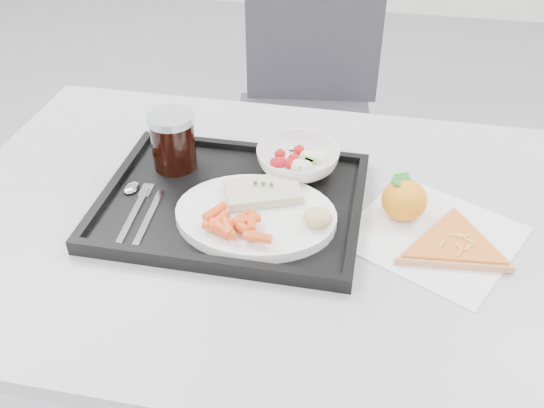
{
  "coord_description": "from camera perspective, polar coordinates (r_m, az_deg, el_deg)",
  "views": [
    {
      "loc": [
        0.14,
        -0.5,
        1.4
      ],
      "look_at": [
        -0.02,
        0.31,
        0.77
      ],
      "focal_mm": 40.0,
      "sensor_mm": 36.0,
      "label": 1
    }
  ],
  "objects": [
    {
      "name": "table",
      "position": [
        1.08,
        0.96,
        -4.06
      ],
      "size": [
        1.2,
        0.8,
        0.75
      ],
      "color": "#B6B5B8",
      "rests_on": "ground"
    },
    {
      "name": "salad_bowl",
      "position": [
        1.12,
        2.44,
        4.15
      ],
      "size": [
        0.15,
        0.15,
        0.05
      ],
      "color": "white",
      "rests_on": "tray"
    },
    {
      "name": "tangerine",
      "position": [
        1.05,
        12.34,
        0.39
      ],
      "size": [
        0.08,
        0.08,
        0.07
      ],
      "color": "orange",
      "rests_on": "napkin"
    },
    {
      "name": "salad_contents",
      "position": [
        1.1,
        2.6,
        4.08
      ],
      "size": [
        0.1,
        0.08,
        0.02
      ],
      "color": "#A81416",
      "rests_on": "salad_bowl"
    },
    {
      "name": "pizza_slice",
      "position": [
        1.01,
        16.75,
        -3.73
      ],
      "size": [
        0.3,
        0.3,
        0.02
      ],
      "color": "tan",
      "rests_on": "napkin"
    },
    {
      "name": "napkin",
      "position": [
        1.04,
        14.91,
        -2.87
      ],
      "size": [
        0.33,
        0.33,
        0.0
      ],
      "color": "white",
      "rests_on": "table"
    },
    {
      "name": "cutlery",
      "position": [
        1.07,
        -12.46,
        0.02
      ],
      "size": [
        0.08,
        0.17,
        0.01
      ],
      "color": "silver",
      "rests_on": "tray"
    },
    {
      "name": "carrot_pile",
      "position": [
        0.95,
        -3.72,
        -1.98
      ],
      "size": [
        0.12,
        0.08,
        0.02
      ],
      "color": "#EB4D19",
      "rests_on": "dinner_plate"
    },
    {
      "name": "dinner_plate",
      "position": [
        1.01,
        -1.54,
        -1.11
      ],
      "size": [
        0.27,
        0.27,
        0.02
      ],
      "color": "white",
      "rests_on": "tray"
    },
    {
      "name": "bread_roll",
      "position": [
        0.97,
        4.36,
        -1.28
      ],
      "size": [
        0.05,
        0.05,
        0.03
      ],
      "color": "tan",
      "rests_on": "dinner_plate"
    },
    {
      "name": "cola_glass",
      "position": [
        1.13,
        -9.29,
        5.97
      ],
      "size": [
        0.08,
        0.08,
        0.11
      ],
      "color": "black",
      "rests_on": "tray"
    },
    {
      "name": "tray",
      "position": [
        1.06,
        -3.75,
        0.16
      ],
      "size": [
        0.45,
        0.35,
        0.03
      ],
      "color": "black",
      "rests_on": "table"
    },
    {
      "name": "chair",
      "position": [
        1.9,
        3.28,
        10.26
      ],
      "size": [
        0.47,
        0.47,
        0.93
      ],
      "color": "#343239",
      "rests_on": "ground"
    },
    {
      "name": "fish_fillet",
      "position": [
        1.03,
        -0.87,
        1.19
      ],
      "size": [
        0.15,
        0.12,
        0.02
      ],
      "color": "beige",
      "rests_on": "dinner_plate"
    }
  ]
}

